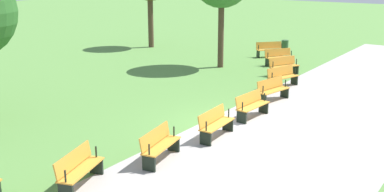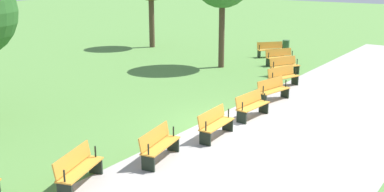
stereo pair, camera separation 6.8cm
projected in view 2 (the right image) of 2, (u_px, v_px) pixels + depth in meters
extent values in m
plane|color=#54843D|center=(237.00, 127.00, 15.36)|extent=(120.00, 120.00, 0.00)
cube|color=#A39E99|center=(290.00, 139.00, 14.31)|extent=(40.96, 6.26, 0.01)
cube|color=orange|center=(271.00, 50.00, 27.36)|extent=(1.49, 1.39, 0.04)
cube|color=orange|center=(270.00, 45.00, 27.49)|extent=(1.27, 1.14, 0.40)
cube|color=black|center=(282.00, 53.00, 27.59)|extent=(0.29, 0.32, 0.43)
cylinder|color=black|center=(283.00, 47.00, 27.47)|extent=(0.06, 0.06, 0.30)
cube|color=black|center=(259.00, 54.00, 27.26)|extent=(0.29, 0.32, 0.43)
cylinder|color=black|center=(259.00, 48.00, 27.13)|extent=(0.06, 0.06, 0.30)
cube|color=orange|center=(280.00, 57.00, 25.04)|extent=(1.58, 1.26, 0.04)
cube|color=orange|center=(279.00, 52.00, 25.16)|extent=(1.39, 0.98, 0.40)
cube|color=black|center=(292.00, 61.00, 25.36)|extent=(0.26, 0.34, 0.43)
cylinder|color=black|center=(292.00, 54.00, 25.24)|extent=(0.06, 0.06, 0.30)
cube|color=black|center=(268.00, 62.00, 24.85)|extent=(0.26, 0.34, 0.43)
cylinder|color=black|center=(269.00, 55.00, 24.73)|extent=(0.06, 0.06, 0.30)
cube|color=orange|center=(285.00, 66.00, 22.73)|extent=(1.63, 1.11, 0.04)
cube|color=orange|center=(283.00, 61.00, 22.83)|extent=(1.48, 0.81, 0.40)
cube|color=black|center=(296.00, 69.00, 23.13)|extent=(0.22, 0.36, 0.43)
cylinder|color=black|center=(297.00, 62.00, 23.01)|extent=(0.06, 0.06, 0.30)
cube|color=black|center=(273.00, 73.00, 22.45)|extent=(0.22, 0.36, 0.43)
cylinder|color=black|center=(274.00, 65.00, 22.33)|extent=(0.06, 0.06, 0.30)
cube|color=orange|center=(284.00, 77.00, 20.46)|extent=(1.66, 0.94, 0.04)
cube|color=orange|center=(281.00, 71.00, 20.55)|extent=(1.55, 0.62, 0.40)
cube|color=black|center=(295.00, 80.00, 20.94)|extent=(0.18, 0.37, 0.43)
cylinder|color=black|center=(296.00, 72.00, 20.82)|extent=(0.06, 0.06, 0.30)
cube|color=black|center=(272.00, 85.00, 20.10)|extent=(0.18, 0.37, 0.43)
cylinder|color=black|center=(273.00, 76.00, 19.98)|extent=(0.06, 0.06, 0.30)
cube|color=orange|center=(274.00, 90.00, 18.28)|extent=(1.66, 0.75, 0.04)
cube|color=orange|center=(270.00, 84.00, 18.35)|extent=(1.60, 0.42, 0.40)
cube|color=black|center=(285.00, 93.00, 18.83)|extent=(0.13, 0.38, 0.43)
cylinder|color=black|center=(286.00, 83.00, 18.71)|extent=(0.05, 0.05, 0.30)
cube|color=black|center=(262.00, 100.00, 17.84)|extent=(0.13, 0.38, 0.43)
cylinder|color=black|center=(263.00, 90.00, 17.72)|extent=(0.05, 0.05, 0.30)
cube|color=orange|center=(253.00, 106.00, 16.22)|extent=(1.63, 0.54, 0.04)
cube|color=orange|center=(249.00, 98.00, 16.27)|extent=(1.61, 0.21, 0.40)
cube|color=black|center=(264.00, 107.00, 16.84)|extent=(0.08, 0.38, 0.43)
cylinder|color=black|center=(265.00, 97.00, 16.72)|extent=(0.05, 0.05, 0.30)
cube|color=black|center=(242.00, 117.00, 15.72)|extent=(0.08, 0.38, 0.43)
cylinder|color=black|center=(242.00, 106.00, 15.60)|extent=(0.05, 0.05, 0.30)
cube|color=orange|center=(217.00, 124.00, 14.31)|extent=(1.63, 0.54, 0.04)
cube|color=orange|center=(211.00, 116.00, 14.35)|extent=(1.61, 0.21, 0.40)
cube|color=black|center=(228.00, 125.00, 14.99)|extent=(0.08, 0.38, 0.43)
cylinder|color=black|center=(228.00, 113.00, 14.87)|extent=(0.05, 0.05, 0.30)
cube|color=black|center=(205.00, 139.00, 13.76)|extent=(0.08, 0.38, 0.43)
cylinder|color=black|center=(206.00, 126.00, 13.65)|extent=(0.05, 0.05, 0.30)
cube|color=orange|center=(161.00, 145.00, 12.60)|extent=(1.66, 0.75, 0.04)
cube|color=orange|center=(154.00, 136.00, 12.61)|extent=(1.60, 0.42, 0.40)
cube|color=black|center=(173.00, 144.00, 13.32)|extent=(0.13, 0.38, 0.43)
cylinder|color=black|center=(173.00, 132.00, 13.21)|extent=(0.05, 0.05, 0.30)
cube|color=black|center=(148.00, 163.00, 12.01)|extent=(0.13, 0.38, 0.43)
cylinder|color=black|center=(148.00, 150.00, 11.90)|extent=(0.05, 0.05, 0.30)
cube|color=orange|center=(81.00, 169.00, 11.11)|extent=(1.66, 0.94, 0.04)
cube|color=orange|center=(72.00, 159.00, 11.10)|extent=(1.55, 0.62, 0.40)
cube|color=black|center=(96.00, 166.00, 11.86)|extent=(0.18, 0.37, 0.43)
cylinder|color=black|center=(95.00, 152.00, 11.75)|extent=(0.06, 0.06, 0.30)
cube|color=black|center=(65.00, 192.00, 10.49)|extent=(0.18, 0.37, 0.43)
cylinder|color=black|center=(64.00, 176.00, 10.38)|extent=(0.06, 0.06, 0.30)
cylinder|color=#4C3828|center=(152.00, 21.00, 30.55)|extent=(0.36, 0.36, 3.53)
cylinder|color=#4C3828|center=(222.00, 33.00, 24.24)|extent=(0.31, 0.31, 3.69)
cylinder|color=#2D512D|center=(286.00, 46.00, 28.79)|extent=(0.43, 0.43, 0.80)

